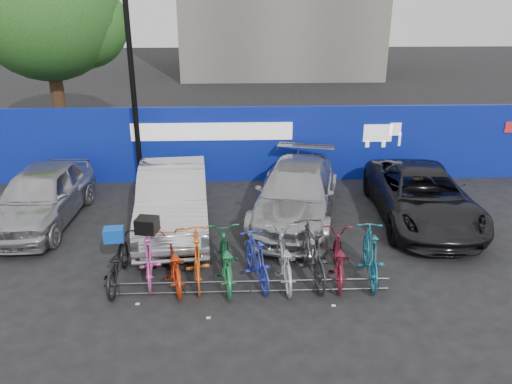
{
  "coord_description": "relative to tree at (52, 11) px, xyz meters",
  "views": [
    {
      "loc": [
        -0.21,
        -9.18,
        5.6
      ],
      "look_at": [
        0.22,
        2.0,
        1.16
      ],
      "focal_mm": 35.0,
      "sensor_mm": 36.0,
      "label": 1
    }
  ],
  "objects": [
    {
      "name": "ground",
      "position": [
        6.77,
        -10.06,
        -5.07
      ],
      "size": [
        100.0,
        100.0,
        0.0
      ],
      "primitive_type": "plane",
      "color": "black",
      "rests_on": "ground"
    },
    {
      "name": "hoarding",
      "position": [
        6.78,
        -4.06,
        -3.86
      ],
      "size": [
        22.0,
        0.18,
        2.4
      ],
      "color": "navy",
      "rests_on": "ground"
    },
    {
      "name": "tree",
      "position": [
        0.0,
        0.0,
        0.0
      ],
      "size": [
        5.4,
        5.2,
        7.8
      ],
      "color": "#382314",
      "rests_on": "ground"
    },
    {
      "name": "lamppost",
      "position": [
        3.57,
        -4.66,
        -1.8
      ],
      "size": [
        0.25,
        0.5,
        6.11
      ],
      "color": "black",
      "rests_on": "ground"
    },
    {
      "name": "bike_rack",
      "position": [
        6.77,
        -10.66,
        -4.91
      ],
      "size": [
        5.6,
        0.03,
        0.3
      ],
      "color": "#595B60",
      "rests_on": "ground"
    },
    {
      "name": "car_0",
      "position": [
        1.45,
        -7.06,
        -4.32
      ],
      "size": [
        1.94,
        4.48,
        1.5
      ],
      "primitive_type": "imported",
      "rotation": [
        0.0,
        0.0,
        -0.04
      ],
      "color": "#A7A7AC",
      "rests_on": "ground"
    },
    {
      "name": "car_1",
      "position": [
        4.91,
        -7.47,
        -4.28
      ],
      "size": [
        2.09,
        4.93,
        1.58
      ],
      "primitive_type": "imported",
      "rotation": [
        0.0,
        0.0,
        0.09
      ],
      "color": "#BBBABF",
      "rests_on": "ground"
    },
    {
      "name": "car_2",
      "position": [
        8.09,
        -7.07,
        -4.35
      ],
      "size": [
        3.13,
        5.32,
        1.45
      ],
      "primitive_type": "imported",
      "rotation": [
        0.0,
        0.0,
        -0.23
      ],
      "color": "#A3A3A8",
      "rests_on": "ground"
    },
    {
      "name": "car_3",
      "position": [
        11.37,
        -7.31,
        -4.38
      ],
      "size": [
        2.57,
        5.08,
        1.38
      ],
      "primitive_type": "imported",
      "rotation": [
        0.0,
        0.0,
        -0.06
      ],
      "color": "black",
      "rests_on": "ground"
    },
    {
      "name": "bike_0",
      "position": [
        4.05,
        -10.14,
        -4.58
      ],
      "size": [
        0.67,
        1.86,
        0.98
      ],
      "primitive_type": "imported",
      "rotation": [
        0.0,
        0.0,
        3.15
      ],
      "color": "black",
      "rests_on": "ground"
    },
    {
      "name": "bike_1",
      "position": [
        4.7,
        -10.0,
        -4.52
      ],
      "size": [
        0.73,
        1.86,
        1.09
      ],
      "primitive_type": "imported",
      "rotation": [
        0.0,
        0.0,
        3.26
      ],
      "color": "#DF4FB1",
      "rests_on": "ground"
    },
    {
      "name": "bike_2",
      "position": [
        5.2,
        -10.18,
        -4.57
      ],
      "size": [
        1.1,
        1.99,
        0.99
      ],
      "primitive_type": "imported",
      "rotation": [
        0.0,
        0.0,
        3.39
      ],
      "color": "red",
      "rests_on": "ground"
    },
    {
      "name": "bike_3",
      "position": [
        5.7,
        -10.12,
        -4.51
      ],
      "size": [
        0.7,
        1.89,
        1.11
      ],
      "primitive_type": "imported",
      "rotation": [
        0.0,
        0.0,
        3.24
      ],
      "color": "orange",
      "rests_on": "ground"
    },
    {
      "name": "bike_4",
      "position": [
        6.27,
        -10.16,
        -4.54
      ],
      "size": [
        0.89,
        2.07,
        1.05
      ],
      "primitive_type": "imported",
      "rotation": [
        0.0,
        0.0,
        3.24
      ],
      "color": "#1E7940",
      "rests_on": "ground"
    },
    {
      "name": "bike_5",
      "position": [
        6.92,
        -10.21,
        -4.55
      ],
      "size": [
        0.9,
        1.81,
        1.05
      ],
      "primitive_type": "imported",
      "rotation": [
        0.0,
        0.0,
        3.38
      ],
      "color": "#2736B2",
      "rests_on": "ground"
    },
    {
      "name": "bike_6",
      "position": [
        7.49,
        -10.14,
        -4.55
      ],
      "size": [
        0.76,
        1.98,
        1.03
      ],
      "primitive_type": "imported",
      "rotation": [
        0.0,
        0.0,
        3.18
      ],
      "color": "#AAADB2",
      "rests_on": "ground"
    },
    {
      "name": "bike_7",
      "position": [
        8.08,
        -10.12,
        -4.46
      ],
      "size": [
        0.82,
        2.09,
        1.23
      ],
      "primitive_type": "imported",
      "rotation": [
        0.0,
        0.0,
        3.26
      ],
      "color": "#28292B",
      "rests_on": "ground"
    },
    {
      "name": "bike_8",
      "position": [
        8.63,
        -10.12,
        -4.58
      ],
      "size": [
        0.89,
        1.93,
        0.98
      ],
      "primitive_type": "imported",
      "rotation": [
        0.0,
        0.0,
        3.01
      ],
      "color": "maroon",
      "rests_on": "ground"
    },
    {
      "name": "bike_9",
      "position": [
        9.3,
        -10.17,
        -4.5
      ],
      "size": [
        0.74,
        1.94,
        1.14
      ],
      "primitive_type": "imported",
      "rotation": [
        0.0,
        0.0,
        3.03
      ],
      "color": "#18647C",
      "rests_on": "ground"
    },
    {
      "name": "cargo_crate",
      "position": [
        4.05,
        -10.14,
        -3.95
      ],
      "size": [
        0.42,
        0.34,
        0.28
      ],
      "primitive_type": "cube",
      "rotation": [
        0.0,
        0.0,
        0.12
      ],
      "color": "#0D45B3",
      "rests_on": "bike_0"
    },
    {
      "name": "cargo_topcase",
      "position": [
        4.7,
        -10.0,
        -3.82
      ],
      "size": [
        0.49,
        0.45,
        0.31
      ],
      "primitive_type": "cube",
      "rotation": [
        0.0,
        0.0,
        -0.2
      ],
      "color": "black",
      "rests_on": "bike_1"
    }
  ]
}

